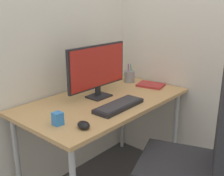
{
  "coord_description": "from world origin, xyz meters",
  "views": [
    {
      "loc": [
        -1.41,
        -1.29,
        1.43
      ],
      "look_at": [
        0.0,
        -0.07,
        0.85
      ],
      "focal_mm": 43.78,
      "sensor_mm": 36.0,
      "label": 1
    }
  ],
  "objects_px": {
    "mouse": "(84,125)",
    "pen_holder": "(129,76)",
    "office_chair": "(196,152)",
    "keyboard": "(119,106)",
    "notebook": "(151,85)",
    "monitor": "(98,68)",
    "coffee_mug": "(90,83)",
    "desk_clamp_accessory": "(58,119)"
  },
  "relations": [
    {
      "from": "notebook",
      "to": "desk_clamp_accessory",
      "type": "xyz_separation_m",
      "value": [
        -1.01,
        -0.02,
        0.03
      ]
    },
    {
      "from": "notebook",
      "to": "monitor",
      "type": "bearing_deg",
      "value": 150.42
    },
    {
      "from": "keyboard",
      "to": "desk_clamp_accessory",
      "type": "relative_size",
      "value": 5.21
    },
    {
      "from": "office_chair",
      "to": "notebook",
      "type": "xyz_separation_m",
      "value": [
        0.48,
        0.64,
        0.19
      ]
    },
    {
      "from": "keyboard",
      "to": "pen_holder",
      "type": "distance_m",
      "value": 0.65
    },
    {
      "from": "monitor",
      "to": "desk_clamp_accessory",
      "type": "xyz_separation_m",
      "value": [
        -0.52,
        -0.17,
        -0.18
      ]
    },
    {
      "from": "keyboard",
      "to": "pen_holder",
      "type": "bearing_deg",
      "value": 31.17
    },
    {
      "from": "pen_holder",
      "to": "desk_clamp_accessory",
      "type": "relative_size",
      "value": 2.23
    },
    {
      "from": "office_chair",
      "to": "keyboard",
      "type": "height_order",
      "value": "office_chair"
    },
    {
      "from": "desk_clamp_accessory",
      "to": "mouse",
      "type": "bearing_deg",
      "value": -65.54
    },
    {
      "from": "keyboard",
      "to": "coffee_mug",
      "type": "bearing_deg",
      "value": 68.68
    },
    {
      "from": "notebook",
      "to": "desk_clamp_accessory",
      "type": "height_order",
      "value": "desk_clamp_accessory"
    },
    {
      "from": "mouse",
      "to": "coffee_mug",
      "type": "distance_m",
      "value": 0.75
    },
    {
      "from": "office_chair",
      "to": "monitor",
      "type": "distance_m",
      "value": 0.89
    },
    {
      "from": "mouse",
      "to": "notebook",
      "type": "bearing_deg",
      "value": 28.48
    },
    {
      "from": "keyboard",
      "to": "pen_holder",
      "type": "xyz_separation_m",
      "value": [
        0.55,
        0.33,
        0.04
      ]
    },
    {
      "from": "mouse",
      "to": "notebook",
      "type": "distance_m",
      "value": 0.96
    },
    {
      "from": "pen_holder",
      "to": "office_chair",
      "type": "bearing_deg",
      "value": -118.13
    },
    {
      "from": "office_chair",
      "to": "pen_holder",
      "type": "height_order",
      "value": "office_chair"
    },
    {
      "from": "office_chair",
      "to": "desk_clamp_accessory",
      "type": "height_order",
      "value": "office_chair"
    },
    {
      "from": "office_chair",
      "to": "keyboard",
      "type": "xyz_separation_m",
      "value": [
        -0.09,
        0.53,
        0.2
      ]
    },
    {
      "from": "monitor",
      "to": "coffee_mug",
      "type": "bearing_deg",
      "value": 60.62
    },
    {
      "from": "monitor",
      "to": "pen_holder",
      "type": "bearing_deg",
      "value": 8.22
    },
    {
      "from": "keyboard",
      "to": "notebook",
      "type": "relative_size",
      "value": 1.86
    },
    {
      "from": "pen_holder",
      "to": "coffee_mug",
      "type": "relative_size",
      "value": 1.38
    },
    {
      "from": "pen_holder",
      "to": "coffee_mug",
      "type": "height_order",
      "value": "pen_holder"
    },
    {
      "from": "monitor",
      "to": "desk_clamp_accessory",
      "type": "bearing_deg",
      "value": -161.95
    },
    {
      "from": "monitor",
      "to": "coffee_mug",
      "type": "relative_size",
      "value": 4.57
    },
    {
      "from": "keyboard",
      "to": "notebook",
      "type": "xyz_separation_m",
      "value": [
        0.57,
        0.12,
        -0.01
      ]
    },
    {
      "from": "office_chair",
      "to": "keyboard",
      "type": "distance_m",
      "value": 0.57
    },
    {
      "from": "mouse",
      "to": "pen_holder",
      "type": "bearing_deg",
      "value": 41.02
    },
    {
      "from": "keyboard",
      "to": "notebook",
      "type": "bearing_deg",
      "value": 11.45
    },
    {
      "from": "mouse",
      "to": "notebook",
      "type": "xyz_separation_m",
      "value": [
        0.95,
        0.17,
        -0.01
      ]
    },
    {
      "from": "office_chair",
      "to": "coffee_mug",
      "type": "relative_size",
      "value": 9.2
    },
    {
      "from": "pen_holder",
      "to": "notebook",
      "type": "distance_m",
      "value": 0.22
    },
    {
      "from": "pen_holder",
      "to": "desk_clamp_accessory",
      "type": "xyz_separation_m",
      "value": [
        -1.0,
        -0.24,
        -0.01
      ]
    },
    {
      "from": "office_chair",
      "to": "mouse",
      "type": "xyz_separation_m",
      "value": [
        -0.47,
        0.48,
        0.2
      ]
    },
    {
      "from": "keyboard",
      "to": "coffee_mug",
      "type": "height_order",
      "value": "coffee_mug"
    },
    {
      "from": "notebook",
      "to": "keyboard",
      "type": "bearing_deg",
      "value": 178.53
    },
    {
      "from": "keyboard",
      "to": "notebook",
      "type": "distance_m",
      "value": 0.58
    },
    {
      "from": "monitor",
      "to": "notebook",
      "type": "distance_m",
      "value": 0.56
    },
    {
      "from": "office_chair",
      "to": "notebook",
      "type": "distance_m",
      "value": 0.82
    }
  ]
}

